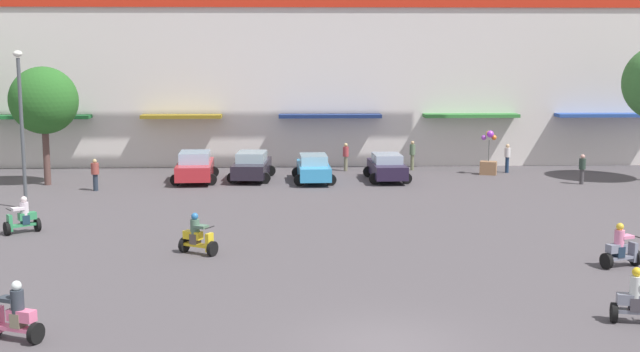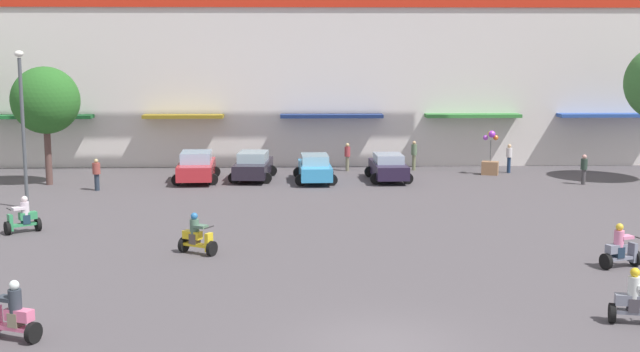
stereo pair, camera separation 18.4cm
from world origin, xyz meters
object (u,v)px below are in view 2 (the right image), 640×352
Objects in this scene: scooter_rider_1 at (197,237)px; parked_car_2 at (315,168)px; balloon_vendor_cart at (490,160)px; streetlamp_near at (22,117)px; parked_car_0 at (196,167)px; parked_car_3 at (388,167)px; parked_car_1 at (253,166)px; pedestrian_3 at (584,167)px; pedestrian_4 at (509,156)px; scooter_rider_2 at (637,302)px; pedestrian_2 at (97,173)px; pedestrian_0 at (414,153)px; pedestrian_1 at (347,155)px; scooter_rider_5 at (13,316)px; scooter_rider_4 at (23,218)px; scooter_rider_6 at (621,250)px.

parked_car_2 is at bearing 73.85° from scooter_rider_1.
streetlamp_near is at bearing -158.61° from balloon_vendor_cart.
parked_car_0 is 1.09× the size of parked_car_3.
parked_car_1 is 17.43m from pedestrian_3.
parked_car_2 is 11.50m from pedestrian_4.
scooter_rider_2 is at bearing -71.38° from parked_car_2.
parked_car_0 is at bearing 30.07° from pedestrian_2.
streetlamp_near is at bearing -114.61° from pedestrian_2.
parked_car_3 is 2.34× the size of pedestrian_0.
pedestrian_1 is at bearing 22.84° from parked_car_0.
pedestrian_1 reaches higher than parked_car_1.
scooter_rider_5 is at bearing -112.51° from scooter_rider_1.
parked_car_0 is 2.66× the size of pedestrian_4.
scooter_rider_5 is at bearing -93.88° from parked_car_0.
pedestrian_3 is at bearing -4.57° from parked_car_0.
scooter_rider_1 is 1.01× the size of scooter_rider_4.
parked_car_1 is 6.08m from pedestrian_1.
balloon_vendor_cart reaches higher than scooter_rider_1.
pedestrian_1 reaches higher than parked_car_3.
parked_car_1 is 1.03× the size of parked_car_2.
parked_car_0 is 10.32m from streetlamp_near.
streetlamp_near is (-26.99, -5.53, 3.15)m from pedestrian_3.
scooter_rider_2 is at bearing -32.24° from scooter_rider_1.
pedestrian_1 is 0.65× the size of balloon_vendor_cart.
pedestrian_3 is at bearing 45.70° from scooter_rider_5.
parked_car_0 is 13.26m from scooter_rider_4.
pedestrian_1 is (-5.79, 26.88, 0.33)m from scooter_rider_2.
parked_car_3 is at bearing 3.77° from parked_car_2.
pedestrian_0 is (13.80, 27.74, 0.37)m from scooter_rider_5.
pedestrian_3 is (14.00, -1.30, 0.16)m from parked_car_2.
pedestrian_3 is 0.23× the size of streetlamp_near.
pedestrian_2 is at bearing 86.47° from scooter_rider_4.
scooter_rider_1 is (1.85, -15.68, -0.20)m from parked_car_0.
parked_car_0 is 1.01× the size of parked_car_1.
parked_car_0 is 3.02× the size of scooter_rider_1.
scooter_rider_1 is at bearing 67.49° from scooter_rider_5.
pedestrian_3 reaches higher than scooter_rider_4.
scooter_rider_4 is at bearing -157.54° from pedestrian_3.
scooter_rider_4 is 0.91× the size of pedestrian_3.
parked_car_3 is 4.17m from pedestrian_0.
balloon_vendor_cart is at bearing 88.84° from scooter_rider_6.
scooter_rider_2 is 0.60× the size of balloon_vendor_cart.
scooter_rider_6 is at bearing -94.58° from pedestrian_4.
scooter_rider_5 is (-15.71, -0.71, 0.02)m from scooter_rider_2.
scooter_rider_2 reaches higher than parked_car_2.
pedestrian_4 is at bearing 32.94° from scooter_rider_4.
streetlamp_near reaches higher than pedestrian_2.
pedestrian_0 is 1.04× the size of pedestrian_4.
parked_car_2 is at bearing 27.72° from streetlamp_near.
scooter_rider_5 reaches higher than parked_car_1.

